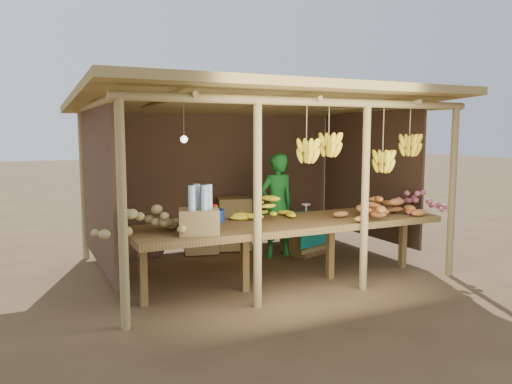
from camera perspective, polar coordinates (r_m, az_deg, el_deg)
name	(u,v)px	position (r m, az deg, el deg)	size (l,w,h in m)	color
ground	(256,266)	(7.09, 0.00, -8.45)	(60.00, 60.00, 0.00)	brown
stall_structure	(263,129)	(6.86, 0.75, 7.18)	(4.70, 3.50, 2.43)	#98814E
counter	(290,226)	(6.11, 3.86, -3.86)	(3.90, 1.05, 0.80)	brown
potato_heap	(147,219)	(5.28, -12.37, -2.99)	(1.01, 0.61, 0.37)	#9B8750
sweet_potato_heap	(382,203)	(6.51, 14.24, -1.23)	(1.05, 0.63, 0.36)	#AE622C
onion_heap	(415,198)	(7.12, 17.67, -0.67)	(0.87, 0.52, 0.36)	#CB6378
banana_pile	(266,204)	(6.22, 1.17, -1.44)	(0.69, 0.41, 0.35)	yellow
tomato_basin	(207,214)	(6.05, -5.61, -2.53)	(0.41, 0.41, 0.22)	navy
bottle_box	(199,215)	(5.30, -6.53, -2.63)	(0.49, 0.44, 0.53)	olive
vendor	(277,206)	(7.47, 2.38, -1.56)	(0.57, 0.37, 1.56)	#197122
tarp_crate	(305,232)	(7.80, 5.65, -4.60)	(0.82, 0.77, 0.80)	brown
carton_stack	(224,229)	(7.90, -3.73, -4.19)	(1.16, 0.52, 0.82)	olive
burlap_sacks	(138,241)	(7.71, -13.32, -5.44)	(0.83, 0.44, 0.59)	#4D3423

